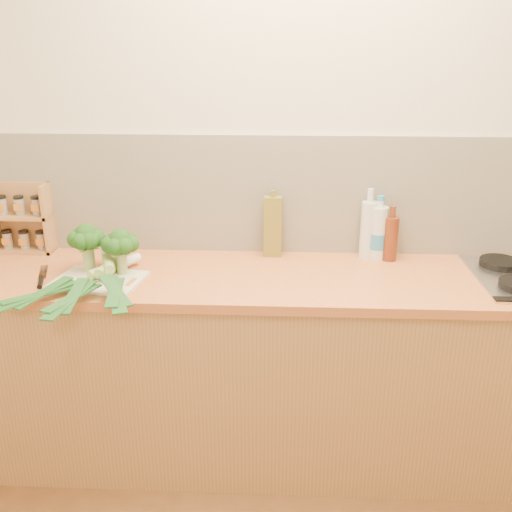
# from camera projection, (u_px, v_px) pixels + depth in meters

# --- Properties ---
(room_shell) EXTENTS (3.50, 3.50, 3.50)m
(room_shell) POSITION_uv_depth(u_px,v_px,m) (299.00, 195.00, 2.58)
(room_shell) COLOR beige
(room_shell) RESTS_ON ground
(counter) EXTENTS (3.20, 0.62, 0.90)m
(counter) POSITION_uv_depth(u_px,v_px,m) (296.00, 367.00, 2.56)
(counter) COLOR #A47D44
(counter) RESTS_ON ground
(chopping_board) EXTENTS (0.39, 0.31, 0.01)m
(chopping_board) POSITION_uv_depth(u_px,v_px,m) (99.00, 280.00, 2.33)
(chopping_board) COLOR beige
(chopping_board) RESTS_ON counter
(broccoli_left) EXTENTS (0.15, 0.16, 0.21)m
(broccoli_left) POSITION_uv_depth(u_px,v_px,m) (87.00, 239.00, 2.37)
(broccoli_left) COLOR #92A761
(broccoli_left) RESTS_ON chopping_board
(broccoli_right) EXTENTS (0.15, 0.16, 0.19)m
(broccoli_right) POSITION_uv_depth(u_px,v_px,m) (120.00, 244.00, 2.35)
(broccoli_right) COLOR #92A761
(broccoli_right) RESTS_ON chopping_board
(leek_front) EXTENTS (0.41, 0.59, 0.04)m
(leek_front) POSITION_uv_depth(u_px,v_px,m) (89.00, 276.00, 2.31)
(leek_front) COLOR white
(leek_front) RESTS_ON chopping_board
(leek_mid) EXTENTS (0.15, 0.67, 0.04)m
(leek_mid) POSITION_uv_depth(u_px,v_px,m) (99.00, 275.00, 2.27)
(leek_mid) COLOR white
(leek_mid) RESTS_ON chopping_board
(leek_back) EXTENTS (0.29, 0.65, 0.04)m
(leek_back) POSITION_uv_depth(u_px,v_px,m) (110.00, 270.00, 2.27)
(leek_back) COLOR white
(leek_back) RESTS_ON chopping_board
(chefs_knife) EXTENTS (0.11, 0.26, 0.02)m
(chefs_knife) POSITION_uv_depth(u_px,v_px,m) (41.00, 279.00, 2.34)
(chefs_knife) COLOR silver
(chefs_knife) RESTS_ON counter
(spice_rack) EXTENTS (0.27, 0.11, 0.32)m
(spice_rack) POSITION_uv_depth(u_px,v_px,m) (23.00, 222.00, 2.64)
(spice_rack) COLOR #9F6844
(spice_rack) RESTS_ON counter
(oil_tin) EXTENTS (0.08, 0.05, 0.31)m
(oil_tin) POSITION_uv_depth(u_px,v_px,m) (273.00, 226.00, 2.57)
(oil_tin) COLOR olive
(oil_tin) RESTS_ON counter
(glass_bottle) EXTENTS (0.07, 0.07, 0.32)m
(glass_bottle) POSITION_uv_depth(u_px,v_px,m) (368.00, 229.00, 2.56)
(glass_bottle) COLOR silver
(glass_bottle) RESTS_ON counter
(amber_bottle) EXTENTS (0.06, 0.06, 0.25)m
(amber_bottle) POSITION_uv_depth(u_px,v_px,m) (391.00, 238.00, 2.53)
(amber_bottle) COLOR #602812
(amber_bottle) RESTS_ON counter
(water_bottle) EXTENTS (0.08, 0.08, 0.27)m
(water_bottle) POSITION_uv_depth(u_px,v_px,m) (378.00, 234.00, 2.55)
(water_bottle) COLOR silver
(water_bottle) RESTS_ON counter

